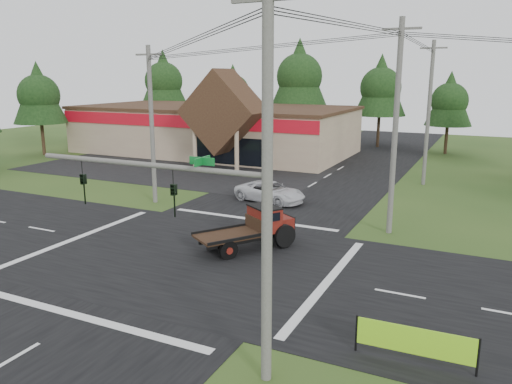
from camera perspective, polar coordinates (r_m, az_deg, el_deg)
The scene contains 19 objects.
ground at distance 24.65m, azimuth -7.60°, elevation -7.30°, with size 120.00×120.00×0.00m, color #2A4819.
road_ns at distance 24.64m, azimuth -7.60°, elevation -7.28°, with size 12.00×120.00×0.02m, color black.
road_ew at distance 24.64m, azimuth -7.60°, elevation -7.28°, with size 120.00×12.00×0.02m, color black.
parking_apron at distance 47.47m, azimuth -9.30°, elevation 2.63°, with size 28.00×14.00×0.02m, color black.
cvs_building at distance 56.82m, azimuth -4.72°, elevation 7.29°, with size 30.40×18.20×9.19m.
traffic_signal_mast at distance 14.27m, azimuth -4.92°, elevation -3.79°, with size 8.12×0.24×7.00m.
utility_pole_nr at distance 13.21m, azimuth 1.28°, elevation 0.31°, with size 2.00×0.30×11.00m.
utility_pole_nw at distance 34.42m, azimuth -11.83°, elevation 7.60°, with size 2.00×0.30×10.50m.
utility_pole_ne at distance 27.79m, azimuth 15.65°, elevation 7.15°, with size 2.00×0.30×11.50m.
utility_pole_n at distance 41.61m, azimuth 19.12°, elevation 8.57°, with size 2.00×0.30×11.20m.
tree_row_a at distance 73.08m, azimuth -10.52°, elevation 12.57°, with size 6.72×6.72×12.12m.
tree_row_b at distance 69.49m, azimuth -2.65°, elevation 11.64°, with size 5.60×5.60×10.10m.
tree_row_c at distance 64.41m, azimuth 4.98°, elevation 13.28°, with size 7.28×7.28×13.13m.
tree_row_d at distance 62.57m, azimuth 14.07°, elevation 11.71°, with size 6.16×6.16×11.11m.
tree_row_e at distance 59.49m, azimuth 21.26°, elevation 9.87°, with size 5.04×5.04×9.09m.
tree_side_w at distance 59.58m, azimuth -23.60°, elevation 10.32°, with size 5.60×5.60×10.10m.
antique_flatbed_truck at distance 25.09m, azimuth -1.03°, elevation -4.21°, with size 1.97×5.15×2.15m, color #590F0C, non-canonical shape.
roadside_banner at distance 16.51m, azimuth 17.66°, elevation -16.32°, with size 3.63×0.11×1.24m, color #8CDA1D, non-canonical shape.
white_pickup at distance 34.56m, azimuth 1.63°, elevation 0.01°, with size 2.33×5.06×1.41m, color silver.
Camera 1 is at (12.79, -19.24, 8.59)m, focal length 35.00 mm.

